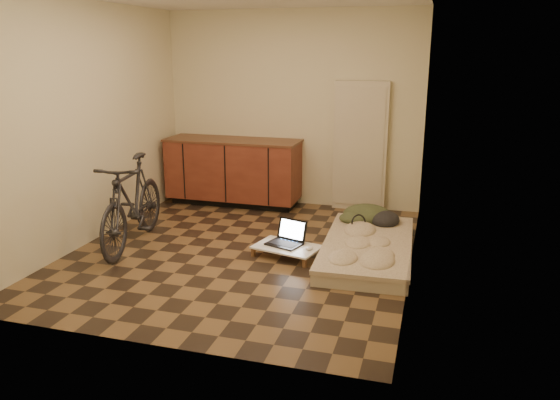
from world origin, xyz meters
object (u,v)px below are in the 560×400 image
(bicycle, at_px, (132,198))
(lap_desk, at_px, (287,247))
(futon, at_px, (368,248))
(laptop, at_px, (287,239))

(bicycle, relative_size, lap_desk, 2.26)
(futon, height_order, lap_desk, futon)
(bicycle, bearing_deg, lap_desk, -3.28)
(bicycle, height_order, laptop, bicycle)
(bicycle, height_order, futon, bicycle)
(bicycle, distance_m, laptop, 1.73)
(futon, distance_m, laptop, 0.85)
(lap_desk, xyz_separation_m, laptop, (-0.02, 0.08, 0.06))
(futon, relative_size, laptop, 4.44)
(bicycle, xyz_separation_m, laptop, (1.67, 0.24, -0.38))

